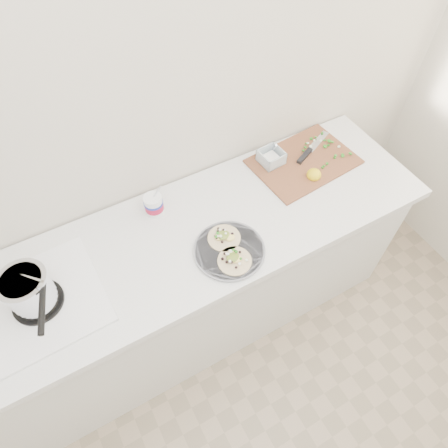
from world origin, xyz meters
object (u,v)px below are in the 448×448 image
taco_plate (229,249)px  cutboard (301,159)px  tub (154,203)px  stove (33,295)px

taco_plate → cutboard: (0.59, 0.30, 0.00)m
taco_plate → tub: bearing=118.1°
stove → taco_plate: (0.77, -0.15, -0.06)m
cutboard → tub: bearing=170.9°
stove → tub: stove is taller
stove → cutboard: stove is taller
cutboard → taco_plate: bearing=-158.0°
taco_plate → cutboard: bearing=27.0°
tub → cutboard: 0.78m
taco_plate → cutboard: 0.66m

